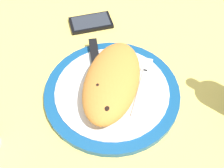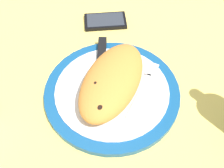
% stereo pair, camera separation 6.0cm
% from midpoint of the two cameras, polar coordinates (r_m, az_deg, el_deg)
% --- Properties ---
extents(ground_plane, '(1.50, 1.50, 0.03)m').
position_cam_midpoint_polar(ground_plane, '(0.64, 2.67, -3.03)').
color(ground_plane, '#EACC60').
extents(plate, '(0.30, 0.30, 0.02)m').
position_cam_midpoint_polar(plate, '(0.63, 2.75, -1.81)').
color(plate, navy).
rests_on(plate, ground_plane).
extents(calzone, '(0.23, 0.14, 0.06)m').
position_cam_midpoint_polar(calzone, '(0.59, 2.74, 0.44)').
color(calzone, orange).
rests_on(calzone, plate).
extents(fork, '(0.17, 0.04, 0.00)m').
position_cam_midpoint_polar(fork, '(0.63, 9.30, -0.28)').
color(fork, silver).
rests_on(fork, plate).
extents(knife, '(0.22, 0.08, 0.01)m').
position_cam_midpoint_polar(knife, '(0.66, 0.41, 4.29)').
color(knife, silver).
rests_on(knife, plate).
extents(smartphone, '(0.10, 0.13, 0.01)m').
position_cam_midpoint_polar(smartphone, '(0.79, 0.87, 12.45)').
color(smartphone, black).
rests_on(smartphone, ground_plane).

